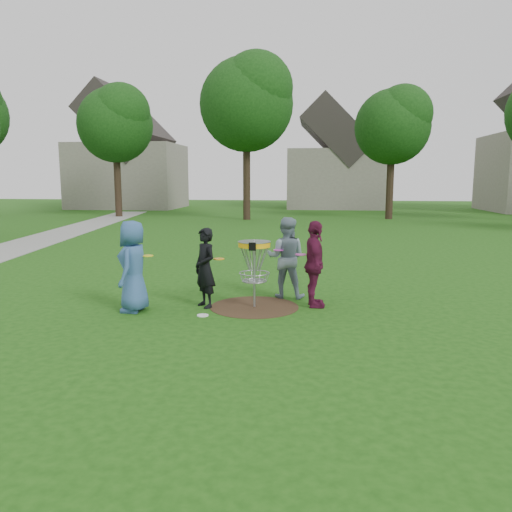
# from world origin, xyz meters

# --- Properties ---
(ground) EXTENTS (100.00, 100.00, 0.00)m
(ground) POSITION_xyz_m (0.00, 0.00, 0.00)
(ground) COLOR #19470F
(ground) RESTS_ON ground
(dirt_patch) EXTENTS (1.80, 1.80, 0.01)m
(dirt_patch) POSITION_xyz_m (0.00, 0.00, 0.00)
(dirt_patch) COLOR #47331E
(dirt_patch) RESTS_ON ground
(concrete_path) EXTENTS (7.75, 39.92, 0.02)m
(concrete_path) POSITION_xyz_m (-10.00, 8.00, 0.01)
(concrete_path) COLOR #9E9E99
(concrete_path) RESTS_ON ground
(player_blue) EXTENTS (0.58, 0.88, 1.78)m
(player_blue) POSITION_xyz_m (-2.30, -0.57, 0.89)
(player_blue) COLOR #32588B
(player_blue) RESTS_ON ground
(player_black) EXTENTS (0.68, 0.69, 1.61)m
(player_black) POSITION_xyz_m (-0.98, -0.10, 0.80)
(player_black) COLOR black
(player_black) RESTS_ON ground
(player_grey) EXTENTS (0.92, 0.75, 1.76)m
(player_grey) POSITION_xyz_m (0.59, 0.92, 0.88)
(player_grey) COLOR gray
(player_grey) RESTS_ON ground
(player_maroon) EXTENTS (0.53, 1.07, 1.75)m
(player_maroon) POSITION_xyz_m (1.20, 0.16, 0.88)
(player_maroon) COLOR #5A1433
(player_maroon) RESTS_ON ground
(disc_on_grass) EXTENTS (0.22, 0.22, 0.02)m
(disc_on_grass) POSITION_xyz_m (-0.90, -0.77, 0.01)
(disc_on_grass) COLOR white
(disc_on_grass) RESTS_ON ground
(disc_golf_basket) EXTENTS (0.66, 0.67, 1.38)m
(disc_golf_basket) POSITION_xyz_m (0.00, -0.00, 1.02)
(disc_golf_basket) COLOR #9EA0A5
(disc_golf_basket) RESTS_ON ground
(held_discs) EXTENTS (3.17, 1.41, 0.12)m
(held_discs) POSITION_xyz_m (-0.34, 0.06, 1.06)
(held_discs) COLOR yellow
(held_discs) RESTS_ON ground
(tree_row) EXTENTS (51.20, 17.42, 9.90)m
(tree_row) POSITION_xyz_m (0.44, 20.67, 6.21)
(tree_row) COLOR #38281C
(tree_row) RESTS_ON ground
(house_row) EXTENTS (44.50, 10.65, 11.62)m
(house_row) POSITION_xyz_m (4.78, 33.07, 4.14)
(house_row) COLOR gray
(house_row) RESTS_ON ground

